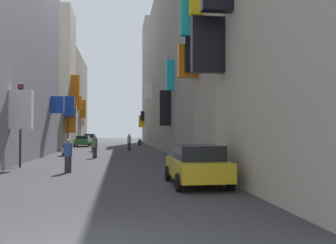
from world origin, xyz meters
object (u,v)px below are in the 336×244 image
(parked_car_green, at_px, (83,141))
(parked_car_yellow, at_px, (197,164))
(scooter_orange, at_px, (94,147))
(pedestrian_crossing, at_px, (95,147))
(pedestrian_near_right, at_px, (68,156))
(traffic_light_far_corner, at_px, (21,111))
(pedestrian_near_left, at_px, (129,142))
(scooter_blue, at_px, (140,142))
(parked_car_white, at_px, (90,139))
(traffic_light_near_corner, at_px, (68,121))
(scooter_silver, at_px, (65,150))

(parked_car_green, bearing_deg, parked_car_yellow, -77.58)
(scooter_orange, xyz_separation_m, pedestrian_crossing, (0.68, -8.68, 0.39))
(scooter_orange, relative_size, pedestrian_near_right, 1.09)
(pedestrian_near_right, distance_m, traffic_light_far_corner, 4.82)
(pedestrian_near_left, bearing_deg, scooter_blue, 81.67)
(parked_car_white, distance_m, pedestrian_near_left, 18.48)
(parked_car_green, xyz_separation_m, traffic_light_near_corner, (-0.75, -7.99, 2.32))
(parked_car_green, relative_size, scooter_blue, 2.49)
(traffic_light_far_corner, bearing_deg, scooter_blue, 73.74)
(parked_car_yellow, bearing_deg, pedestrian_near_right, 138.10)
(scooter_orange, bearing_deg, pedestrian_near_right, -89.89)
(parked_car_green, xyz_separation_m, traffic_light_far_corner, (-0.70, -26.60, 2.35))
(scooter_orange, relative_size, traffic_light_near_corner, 0.39)
(scooter_blue, height_order, pedestrian_crossing, pedestrian_crossing)
(traffic_light_near_corner, distance_m, traffic_light_far_corner, 18.62)
(traffic_light_far_corner, bearing_deg, traffic_light_near_corner, 90.18)
(pedestrian_crossing, xyz_separation_m, pedestrian_near_right, (-0.64, -9.01, -0.05))
(parked_car_yellow, bearing_deg, traffic_light_far_corner, 136.92)
(parked_car_white, relative_size, traffic_light_far_corner, 0.87)
(scooter_orange, height_order, pedestrian_near_left, pedestrian_near_left)
(parked_car_yellow, height_order, scooter_orange, parked_car_yellow)
(scooter_silver, height_order, scooter_blue, same)
(scooter_silver, relative_size, scooter_orange, 0.99)
(scooter_blue, relative_size, traffic_light_far_corner, 0.39)
(scooter_orange, bearing_deg, pedestrian_crossing, -85.55)
(parked_car_green, distance_m, parked_car_yellow, 35.15)
(scooter_blue, bearing_deg, scooter_silver, -110.33)
(scooter_orange, bearing_deg, traffic_light_near_corner, 127.54)
(parked_car_green, relative_size, pedestrian_near_right, 2.72)
(scooter_orange, height_order, pedestrian_near_right, pedestrian_near_right)
(parked_car_yellow, xyz_separation_m, scooter_blue, (-0.08, 35.76, -0.31))
(parked_car_white, bearing_deg, parked_car_yellow, -80.07)
(pedestrian_crossing, bearing_deg, scooter_orange, 94.45)
(scooter_silver, height_order, pedestrian_near_left, pedestrian_near_left)
(traffic_light_far_corner, bearing_deg, pedestrian_near_right, -45.05)
(pedestrian_crossing, bearing_deg, traffic_light_near_corner, 106.34)
(parked_car_green, distance_m, pedestrian_near_left, 12.03)
(parked_car_white, distance_m, parked_car_green, 7.09)
(parked_car_white, bearing_deg, traffic_light_near_corner, -94.03)
(traffic_light_far_corner, bearing_deg, parked_car_white, 88.29)
(parked_car_yellow, height_order, traffic_light_near_corner, traffic_light_near_corner)
(parked_car_white, xyz_separation_m, traffic_light_near_corner, (-1.06, -15.07, 2.25))
(scooter_silver, relative_size, pedestrian_crossing, 1.02)
(scooter_orange, relative_size, traffic_light_far_corner, 0.39)
(pedestrian_crossing, xyz_separation_m, pedestrian_near_left, (2.78, 10.01, -0.01))
(parked_car_white, xyz_separation_m, scooter_orange, (1.96, -19.00, -0.36))
(parked_car_green, height_order, pedestrian_crossing, pedestrian_crossing)
(pedestrian_crossing, bearing_deg, parked_car_yellow, -71.42)
(traffic_light_far_corner, bearing_deg, scooter_silver, 83.10)
(traffic_light_near_corner, bearing_deg, pedestrian_near_left, -21.90)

